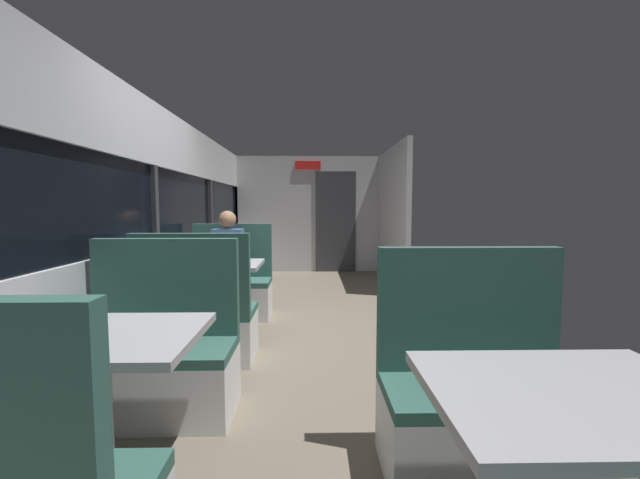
# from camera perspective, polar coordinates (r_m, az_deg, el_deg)

# --- Properties ---
(ground_plane) EXTENTS (3.30, 9.20, 0.02)m
(ground_plane) POSITION_cam_1_polar(r_m,az_deg,el_deg) (4.10, -2.20, -14.06)
(ground_plane) COLOR #665B4C
(carriage_window_panel_left) EXTENTS (0.09, 8.48, 2.30)m
(carriage_window_panel_left) POSITION_cam_1_polar(r_m,az_deg,el_deg) (4.18, -22.58, 1.58)
(carriage_window_panel_left) COLOR #B2B2B7
(carriage_window_panel_left) RESTS_ON ground_plane
(carriage_end_bulkhead) EXTENTS (2.90, 0.11, 2.30)m
(carriage_end_bulkhead) POSITION_cam_1_polar(r_m,az_deg,el_deg) (8.08, -1.27, 3.50)
(carriage_end_bulkhead) COLOR #B2B2B7
(carriage_end_bulkhead) RESTS_ON ground_plane
(carriage_aisle_panel_right) EXTENTS (0.08, 2.40, 2.30)m
(carriage_aisle_panel_right) POSITION_cam_1_polar(r_m,az_deg,el_deg) (7.02, 10.15, 3.34)
(carriage_aisle_panel_right) COLOR #B2B2B7
(carriage_aisle_panel_right) RESTS_ON ground_plane
(dining_table_near_window) EXTENTS (0.90, 0.70, 0.74)m
(dining_table_near_window) POSITION_cam_1_polar(r_m,az_deg,el_deg) (2.15, -28.87, -14.11)
(dining_table_near_window) COLOR #9E9EA3
(dining_table_near_window) RESTS_ON ground_plane
(bench_near_window_facing_entry) EXTENTS (0.95, 0.50, 1.10)m
(bench_near_window_facing_entry) POSITION_cam_1_polar(r_m,az_deg,el_deg) (2.85, -21.82, -15.80)
(bench_near_window_facing_entry) COLOR silver
(bench_near_window_facing_entry) RESTS_ON ground_plane
(dining_table_mid_window) EXTENTS (0.90, 0.70, 0.74)m
(dining_table_mid_window) POSITION_cam_1_polar(r_m,az_deg,el_deg) (4.21, -14.49, -4.60)
(dining_table_mid_window) COLOR #9E9EA3
(dining_table_mid_window) RESTS_ON ground_plane
(bench_mid_window_facing_end) EXTENTS (0.95, 0.50, 1.10)m
(bench_mid_window_facing_end) POSITION_cam_1_polar(r_m,az_deg,el_deg) (3.62, -16.98, -11.24)
(bench_mid_window_facing_end) COLOR silver
(bench_mid_window_facing_end) RESTS_ON ground_plane
(bench_mid_window_facing_entry) EXTENTS (0.95, 0.50, 1.10)m
(bench_mid_window_facing_entry) POSITION_cam_1_polar(r_m,az_deg,el_deg) (4.94, -12.54, -6.86)
(bench_mid_window_facing_entry) COLOR silver
(bench_mid_window_facing_entry) RESTS_ON ground_plane
(dining_table_front_aisle) EXTENTS (0.90, 0.70, 0.74)m
(dining_table_front_aisle) POSITION_cam_1_polar(r_m,az_deg,el_deg) (1.60, 32.27, -20.90)
(dining_table_front_aisle) COLOR #9E9EA3
(dining_table_front_aisle) RESTS_ON ground_plane
(bench_front_aisle_facing_entry) EXTENTS (0.95, 0.50, 1.10)m
(bench_front_aisle_facing_entry) POSITION_cam_1_polar(r_m,az_deg,el_deg) (2.29, 21.52, -21.09)
(bench_front_aisle_facing_entry) COLOR silver
(bench_front_aisle_facing_entry) RESTS_ON ground_plane
(seated_passenger) EXTENTS (0.47, 0.55, 1.26)m
(seated_passenger) POSITION_cam_1_polar(r_m,az_deg,el_deg) (4.84, -12.75, -4.60)
(seated_passenger) COLOR #26262D
(seated_passenger) RESTS_ON ground_plane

